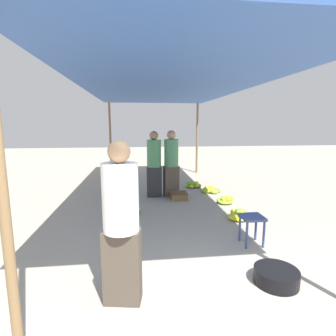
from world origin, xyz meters
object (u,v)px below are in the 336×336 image
at_px(banana_pile_left_1, 128,177).
at_px(shopper_walking_mid, 154,163).
at_px(banana_pile_right_0, 210,190).
at_px(banana_pile_right_2, 225,200).
at_px(stool, 252,222).
at_px(shopper_walking_far, 171,163).
at_px(crate_near, 179,196).
at_px(banana_pile_right_1, 194,185).
at_px(basin_black, 276,276).
at_px(banana_pile_right_3, 239,215).
at_px(vendor_foreground, 121,222).
at_px(banana_pile_left_0, 131,209).

relative_size(banana_pile_left_1, shopper_walking_mid, 0.30).
xyz_separation_m(banana_pile_right_0, banana_pile_right_2, (0.05, -1.07, 0.02)).
bearing_deg(stool, shopper_walking_far, 106.83).
xyz_separation_m(banana_pile_left_1, banana_pile_right_2, (2.39, -3.14, 0.01)).
bearing_deg(crate_near, banana_pile_right_1, 61.22).
xyz_separation_m(basin_black, banana_pile_right_0, (0.39, 4.22, -0.02)).
distance_m(basin_black, banana_pile_right_0, 4.24).
xyz_separation_m(banana_pile_right_1, banana_pile_right_3, (0.32, -2.75, 0.01)).
bearing_deg(shopper_walking_mid, basin_black, -73.24).
bearing_deg(shopper_walking_far, vendor_foreground, -104.44).
height_order(banana_pile_left_0, banana_pile_right_1, banana_pile_left_0).
relative_size(banana_pile_right_1, banana_pile_right_3, 1.09).
distance_m(banana_pile_left_0, banana_pile_right_0, 2.64).
height_order(basin_black, crate_near, basin_black).
bearing_deg(shopper_walking_mid, shopper_walking_far, 0.89).
distance_m(vendor_foreground, banana_pile_right_1, 5.36).
distance_m(basin_black, shopper_walking_far, 4.10).
xyz_separation_m(vendor_foreground, banana_pile_right_0, (2.18, 4.33, -0.83)).
xyz_separation_m(stool, banana_pile_left_0, (-1.92, 1.70, -0.29)).
bearing_deg(banana_pile_left_1, banana_pile_right_3, -60.89).
bearing_deg(banana_pile_right_0, shopper_walking_mid, -170.25).
xyz_separation_m(basin_black, banana_pile_right_1, (0.07, 4.85, -0.02)).
xyz_separation_m(banana_pile_left_0, banana_pile_right_1, (1.85, 2.12, -0.01)).
distance_m(stool, banana_pile_left_0, 2.58).
distance_m(banana_pile_right_0, shopper_walking_mid, 1.80).
bearing_deg(shopper_walking_far, banana_pile_right_3, -58.59).
bearing_deg(crate_near, basin_black, -80.77).
bearing_deg(crate_near, vendor_foreground, -107.72).
bearing_deg(basin_black, banana_pile_left_1, 107.16).
bearing_deg(banana_pile_right_0, banana_pile_left_0, -145.42).
xyz_separation_m(banana_pile_left_0, shopper_walking_far, (1.03, 1.23, 0.81)).
xyz_separation_m(banana_pile_left_0, banana_pile_right_3, (2.16, -0.62, 0.00)).
height_order(banana_pile_right_0, banana_pile_right_1, banana_pile_right_1).
xyz_separation_m(banana_pile_left_0, banana_pile_right_2, (2.22, 0.42, 0.00)).
height_order(vendor_foreground, banana_pile_right_1, vendor_foreground).
height_order(banana_pile_left_1, banana_pile_right_0, banana_pile_left_1).
height_order(banana_pile_left_1, banana_pile_right_1, banana_pile_left_1).
height_order(banana_pile_right_0, shopper_walking_mid, shopper_walking_mid).
distance_m(banana_pile_right_2, banana_pile_right_3, 1.04).
relative_size(vendor_foreground, basin_black, 3.31).
distance_m(banana_pile_left_0, shopper_walking_mid, 1.58).
relative_size(vendor_foreground, banana_pile_right_1, 3.08).
relative_size(stool, basin_black, 0.89).
bearing_deg(stool, banana_pile_right_3, 77.29).
bearing_deg(banana_pile_left_1, vendor_foreground, -88.63).
height_order(shopper_walking_mid, shopper_walking_far, shopper_walking_far).
relative_size(banana_pile_right_3, shopper_walking_mid, 0.30).
relative_size(basin_black, banana_pile_left_0, 1.01).
xyz_separation_m(basin_black, shopper_walking_far, (-0.74, 3.95, 0.80)).
xyz_separation_m(vendor_foreground, banana_pile_left_0, (0.01, 2.83, -0.81)).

